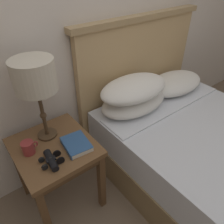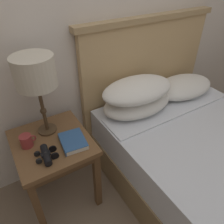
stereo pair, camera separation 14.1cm
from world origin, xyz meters
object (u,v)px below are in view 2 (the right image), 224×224
(binoculars_pair, at_px, (46,155))
(coffee_mug, at_px, (27,141))
(bed, at_px, (215,169))
(book_on_nightstand, at_px, (73,141))
(table_lamp, at_px, (35,74))
(nightstand, at_px, (53,150))

(binoculars_pair, xyz_separation_m, coffee_mug, (-0.07, 0.16, 0.02))
(bed, bearing_deg, book_on_nightstand, 149.07)
(table_lamp, bearing_deg, nightstand, -97.05)
(nightstand, xyz_separation_m, coffee_mug, (-0.14, 0.03, 0.13))
(book_on_nightstand, distance_m, binoculars_pair, 0.19)
(table_lamp, height_order, book_on_nightstand, table_lamp)
(nightstand, distance_m, book_on_nightstand, 0.18)
(bed, height_order, binoculars_pair, bed)
(bed, distance_m, binoculars_pair, 1.20)
(nightstand, distance_m, bed, 1.18)
(nightstand, bearing_deg, binoculars_pair, -118.14)
(book_on_nightstand, height_order, binoculars_pair, binoculars_pair)
(nightstand, distance_m, binoculars_pair, 0.18)
(book_on_nightstand, xyz_separation_m, binoculars_pair, (-0.19, -0.03, 0.01))
(table_lamp, distance_m, binoculars_pair, 0.49)
(book_on_nightstand, bearing_deg, bed, -30.93)
(bed, distance_m, table_lamp, 1.41)
(nightstand, xyz_separation_m, bed, (0.99, -0.62, -0.18))
(nightstand, bearing_deg, bed, -32.19)
(table_lamp, xyz_separation_m, binoculars_pair, (-0.08, -0.25, -0.41))
(nightstand, height_order, table_lamp, table_lamp)
(nightstand, relative_size, book_on_nightstand, 2.75)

